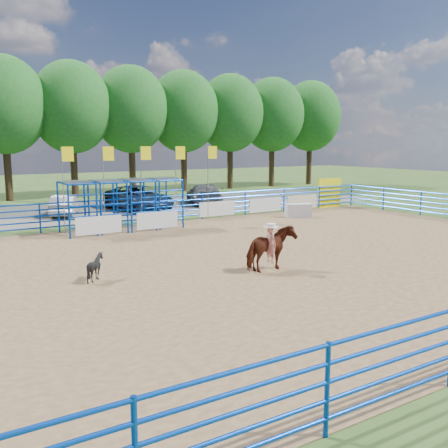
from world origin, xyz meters
The scene contains 12 objects.
ground centered at (0.00, 0.00, 0.00)m, with size 120.00×120.00×0.00m, color #436127.
arena_dirt centered at (0.00, 0.00, 0.01)m, with size 30.00×20.00×0.02m, color olive.
gravel_strip centered at (0.00, 17.00, 0.01)m, with size 40.00×10.00×0.01m, color slate.
announcer_table centered at (8.21, 7.63, 0.42)m, with size 1.49×0.70×0.80m, color silver.
horse_and_rider centered at (-0.82, -1.69, 0.87)m, with size 1.92×1.04×2.27m.
calf centered at (-6.30, 0.27, 0.46)m, with size 0.70×0.79×0.87m, color black.
car_b centered at (-3.39, 15.72, 0.65)m, with size 1.35×3.87×1.27m, color gray.
car_c centered at (1.33, 15.57, 0.82)m, with size 2.67×5.80×1.61m, color #161D37.
car_d centered at (6.60, 16.15, 0.75)m, with size 2.07×5.10×1.48m, color #59595B.
perimeter_fence centered at (0.00, 0.00, 0.75)m, with size 30.10×20.10×1.50m.
chute_assembly centered at (-1.90, 8.84, 1.26)m, with size 19.32×2.41×4.20m.
treeline centered at (0.00, 26.00, 7.53)m, with size 56.40×6.40×11.24m.
Camera 1 is at (-10.89, -15.06, 4.35)m, focal length 40.00 mm.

